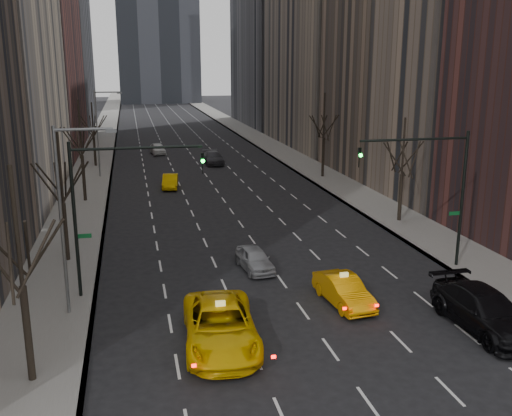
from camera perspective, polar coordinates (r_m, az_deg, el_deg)
ground at (r=22.05m, az=11.14°, el=-18.51°), size 400.00×400.00×0.00m
sidewalk_left at (r=87.76m, az=-15.32°, el=6.07°), size 4.50×320.00×0.15m
sidewalk_right at (r=89.93m, az=0.55°, el=6.76°), size 4.50×320.00×0.15m
tree_lw_a at (r=22.70m, az=-22.29°, el=-7.39°), size 3.36×3.50×8.28m
tree_lw_b at (r=36.02m, az=-18.73°, el=0.47°), size 3.36×3.50×7.82m
tree_lw_c at (r=51.61m, az=-16.99°, el=4.95°), size 3.36×3.50×8.74m
tree_lw_d at (r=69.47m, az=-15.92°, el=6.89°), size 3.36×3.50×7.36m
tree_rw_b at (r=44.39m, az=14.37°, el=3.28°), size 3.36×3.50×7.82m
tree_rw_c at (r=60.73m, az=6.77°, el=6.79°), size 3.36×3.50×8.74m
traffic_mast_left at (r=29.57m, az=-14.59°, el=1.40°), size 6.69×0.39×8.00m
traffic_mast_right at (r=34.07m, az=17.69°, el=2.85°), size 6.69×0.39×8.00m
streetlight_near at (r=27.72m, az=-18.30°, el=0.57°), size 2.83×0.22×9.00m
streetlight_far at (r=62.24m, az=-15.31°, el=8.04°), size 2.83×0.22×9.00m
taxi_suv at (r=25.00m, az=-3.58°, el=-11.67°), size 3.52×6.81×1.84m
taxi_sedan at (r=29.34m, az=8.74°, el=-8.15°), size 2.00×4.59×1.47m
silver_sedan_ahead at (r=33.67m, az=-0.13°, el=-5.12°), size 1.96×4.04×1.33m
parked_suv_black at (r=28.36m, az=21.89°, el=-9.49°), size 2.72×6.35×1.82m
far_taxi at (r=56.21m, az=-8.57°, el=2.66°), size 1.91×4.25×1.35m
far_suv_grey at (r=69.27m, az=-4.31°, el=5.02°), size 2.19×5.22×1.50m
far_car_white at (r=77.87m, az=-9.81°, el=5.87°), size 2.23×4.51×1.48m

